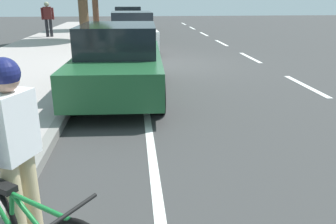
{
  "coord_description": "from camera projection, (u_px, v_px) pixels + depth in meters",
  "views": [
    {
      "loc": [
        0.88,
        10.91,
        2.06
      ],
      "look_at": [
        0.65,
        8.57,
        1.27
      ],
      "focal_mm": 36.88,
      "sensor_mm": 36.0,
      "label": 1
    }
  ],
  "objects": [
    {
      "name": "ground",
      "position": [
        162.0,
        65.0,
        11.03
      ],
      "size": [
        60.82,
        60.82,
        0.0
      ],
      "primitive_type": "plane",
      "color": "#373737"
    },
    {
      "name": "lane_stripe_centre",
      "position": [
        250.0,
        57.0,
        12.38
      ],
      "size": [
        0.14,
        35.8,
        0.01
      ],
      "color": "white",
      "rests_on": "ground"
    },
    {
      "name": "parked_sedan_grey_nearest",
      "position": [
        128.0,
        19.0,
        21.79
      ],
      "size": [
        1.84,
        4.4,
        1.52
      ],
      "color": "slate",
      "rests_on": "ground"
    },
    {
      "name": "pedestrian_on_phone",
      "position": [
        48.0,
        17.0,
        17.36
      ],
      "size": [
        0.62,
        0.26,
        1.71
      ],
      "color": "black",
      "rests_on": "sidewalk"
    },
    {
      "name": "cyclist_with_backpack",
      "position": [
        10.0,
        136.0,
        2.8
      ],
      "size": [
        0.5,
        0.58,
        1.63
      ],
      "color": "#C6B284",
      "rests_on": "ground"
    },
    {
      "name": "parked_sedan_white_second",
      "position": [
        132.0,
        32.0,
        13.85
      ],
      "size": [
        1.96,
        4.46,
        1.52
      ],
      "color": "white",
      "rests_on": "ground"
    },
    {
      "name": "curb_edge",
      "position": [
        94.0,
        64.0,
        10.81
      ],
      "size": [
        0.16,
        38.02,
        0.14
      ],
      "primitive_type": "cube",
      "color": "gray",
      "rests_on": "ground"
    },
    {
      "name": "sidewalk",
      "position": [
        25.0,
        65.0,
        10.61
      ],
      "size": [
        3.99,
        38.02,
        0.14
      ],
      "primitive_type": "cube",
      "color": "#9D9490",
      "rests_on": "ground"
    },
    {
      "name": "parked_sedan_green_mid",
      "position": [
        119.0,
        61.0,
        7.44
      ],
      "size": [
        1.97,
        4.47,
        1.52
      ],
      "color": "#1E512D",
      "rests_on": "ground"
    },
    {
      "name": "lane_stripe_bike_edge",
      "position": [
        141.0,
        65.0,
        10.97
      ],
      "size": [
        0.12,
        38.02,
        0.01
      ],
      "primitive_type": "cube",
      "color": "white",
      "rests_on": "ground"
    }
  ]
}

